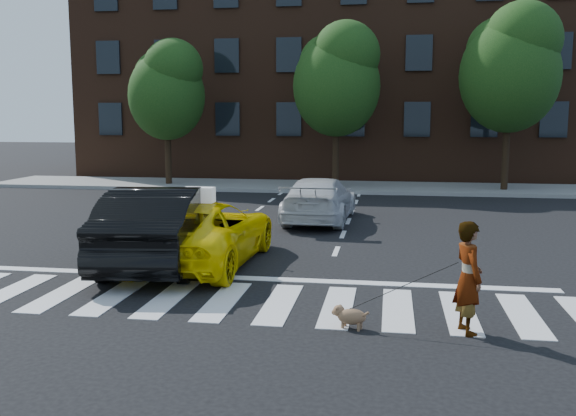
{
  "coord_description": "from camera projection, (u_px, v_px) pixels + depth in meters",
  "views": [
    {
      "loc": [
        2.82,
        -10.48,
        3.21
      ],
      "look_at": [
        0.53,
        3.84,
        1.1
      ],
      "focal_mm": 40.0,
      "sensor_mm": 36.0,
      "label": 1
    }
  ],
  "objects": [
    {
      "name": "tree_mid",
      "position": [
        337.0,
        75.0,
        26.97
      ],
      "size": [
        3.69,
        3.69,
        7.1
      ],
      "color": "black",
      "rests_on": "ground"
    },
    {
      "name": "black_sedan",
      "position": [
        162.0,
        226.0,
        13.78
      ],
      "size": [
        2.4,
        5.35,
        1.7
      ],
      "primitive_type": "imported",
      "rotation": [
        0.0,
        0.0,
        3.26
      ],
      "color": "black",
      "rests_on": "ground"
    },
    {
      "name": "sidewalk_far",
      "position": [
        325.0,
        187.0,
        28.23
      ],
      "size": [
        30.0,
        4.0,
        0.15
      ],
      "primitive_type": "cube",
      "color": "slate",
      "rests_on": "ground"
    },
    {
      "name": "tree_left",
      "position": [
        167.0,
        87.0,
        28.2
      ],
      "size": [
        3.39,
        3.38,
        6.5
      ],
      "color": "black",
      "rests_on": "ground"
    },
    {
      "name": "taxi",
      "position": [
        203.0,
        232.0,
        13.88
      ],
      "size": [
        2.45,
        5.03,
        1.38
      ],
      "primitive_type": "imported",
      "rotation": [
        0.0,
        0.0,
        3.11
      ],
      "color": "#FDDC05",
      "rests_on": "ground"
    },
    {
      "name": "woman",
      "position": [
        468.0,
        278.0,
        9.42
      ],
      "size": [
        0.57,
        0.71,
        1.69
      ],
      "primitive_type": "imported",
      "rotation": [
        0.0,
        0.0,
        1.88
      ],
      "color": "#999999",
      "rests_on": "ground"
    },
    {
      "name": "tree_right",
      "position": [
        511.0,
        63.0,
        25.82
      ],
      "size": [
        4.0,
        4.0,
        7.7
      ],
      "color": "black",
      "rests_on": "ground"
    },
    {
      "name": "stop_line",
      "position": [
        244.0,
        278.0,
        12.71
      ],
      "size": [
        12.0,
        0.3,
        0.01
      ],
      "primitive_type": "cube",
      "color": "silver",
      "rests_on": "ground"
    },
    {
      "name": "dog",
      "position": [
        349.0,
        316.0,
        9.7
      ],
      "size": [
        0.6,
        0.34,
        0.34
      ],
      "rotation": [
        0.0,
        0.0,
        -0.28
      ],
      "color": "brown",
      "rests_on": "ground"
    },
    {
      "name": "taxi_sign",
      "position": [
        199.0,
        195.0,
        13.56
      ],
      "size": [
        0.66,
        0.3,
        0.32
      ],
      "primitive_type": "cube",
      "rotation": [
        0.0,
        0.0,
        3.11
      ],
      "color": "white",
      "rests_on": "taxi"
    },
    {
      "name": "ground",
      "position": [
        223.0,
        301.0,
        11.14
      ],
      "size": [
        120.0,
        120.0,
        0.0
      ],
      "primitive_type": "plane",
      "color": "black",
      "rests_on": "ground"
    },
    {
      "name": "white_suv",
      "position": [
        319.0,
        199.0,
        19.4
      ],
      "size": [
        2.06,
        4.69,
        1.34
      ],
      "primitive_type": "imported",
      "rotation": [
        0.0,
        0.0,
        3.1
      ],
      "color": "silver",
      "rests_on": "ground"
    },
    {
      "name": "crosswalk",
      "position": [
        223.0,
        301.0,
        11.14
      ],
      "size": [
        13.0,
        2.4,
        0.01
      ],
      "primitive_type": "cube",
      "color": "silver",
      "rests_on": "ground"
    },
    {
      "name": "building",
      "position": [
        340.0,
        63.0,
        34.71
      ],
      "size": [
        26.0,
        10.0,
        12.0
      ],
      "primitive_type": "cube",
      "color": "#462819",
      "rests_on": "ground"
    }
  ]
}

